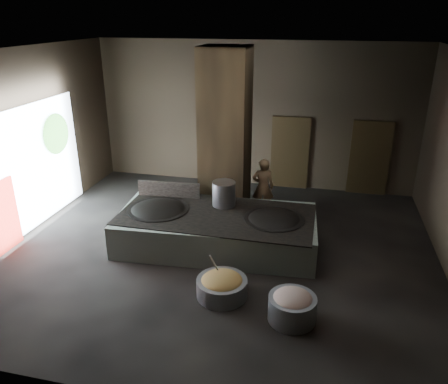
% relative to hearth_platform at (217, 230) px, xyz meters
% --- Properties ---
extents(floor, '(10.00, 9.00, 0.10)m').
position_rel_hearth_platform_xyz_m(floor, '(0.12, -0.19, -0.45)').
color(floor, black).
rests_on(floor, ground).
extents(ceiling, '(10.00, 9.00, 0.10)m').
position_rel_hearth_platform_xyz_m(ceiling, '(0.12, -0.19, 4.15)').
color(ceiling, black).
rests_on(ceiling, back_wall).
extents(back_wall, '(10.00, 0.10, 4.50)m').
position_rel_hearth_platform_xyz_m(back_wall, '(0.12, 4.36, 1.85)').
color(back_wall, black).
rests_on(back_wall, ground).
extents(front_wall, '(10.00, 0.10, 4.50)m').
position_rel_hearth_platform_xyz_m(front_wall, '(0.12, -4.74, 1.85)').
color(front_wall, black).
rests_on(front_wall, ground).
extents(left_wall, '(0.10, 9.00, 4.50)m').
position_rel_hearth_platform_xyz_m(left_wall, '(-4.93, -0.19, 1.85)').
color(left_wall, black).
rests_on(left_wall, ground).
extents(pillar, '(1.20, 1.20, 4.50)m').
position_rel_hearth_platform_xyz_m(pillar, '(-0.18, 1.71, 1.85)').
color(pillar, black).
rests_on(pillar, ground).
extents(hearth_platform, '(4.78, 2.52, 0.81)m').
position_rel_hearth_platform_xyz_m(hearth_platform, '(0.00, 0.00, 0.00)').
color(hearth_platform, '#B3C6B5').
rests_on(hearth_platform, ground).
extents(platform_cap, '(4.54, 2.18, 0.03)m').
position_rel_hearth_platform_xyz_m(platform_cap, '(0.00, 0.00, 0.41)').
color(platform_cap, black).
rests_on(platform_cap, hearth_platform).
extents(wok_left, '(1.46, 1.46, 0.40)m').
position_rel_hearth_platform_xyz_m(wok_left, '(-1.45, -0.05, 0.35)').
color(wok_left, black).
rests_on(wok_left, hearth_platform).
extents(wok_left_rim, '(1.49, 1.49, 0.05)m').
position_rel_hearth_platform_xyz_m(wok_left_rim, '(-1.45, -0.05, 0.42)').
color(wok_left_rim, black).
rests_on(wok_left_rim, hearth_platform).
extents(wok_right, '(1.36, 1.36, 0.38)m').
position_rel_hearth_platform_xyz_m(wok_right, '(1.35, 0.05, 0.35)').
color(wok_right, black).
rests_on(wok_right, hearth_platform).
extents(wok_right_rim, '(1.39, 1.39, 0.05)m').
position_rel_hearth_platform_xyz_m(wok_right_rim, '(1.35, 0.05, 0.42)').
color(wok_right_rim, black).
rests_on(wok_right_rim, hearth_platform).
extents(stock_pot, '(0.57, 0.57, 0.61)m').
position_rel_hearth_platform_xyz_m(stock_pot, '(0.05, 0.55, 0.73)').
color(stock_pot, '#94969B').
rests_on(stock_pot, hearth_platform).
extents(splash_guard, '(1.62, 0.17, 0.40)m').
position_rel_hearth_platform_xyz_m(splash_guard, '(-1.45, 0.75, 0.63)').
color(splash_guard, black).
rests_on(splash_guard, hearth_platform).
extents(cook, '(0.65, 0.49, 1.63)m').
position_rel_hearth_platform_xyz_m(cook, '(0.81, 1.99, 0.41)').
color(cook, '#9E7850').
rests_on(cook, ground).
extents(veg_basin, '(1.03, 1.03, 0.37)m').
position_rel_hearth_platform_xyz_m(veg_basin, '(0.60, -1.97, -0.22)').
color(veg_basin, gray).
rests_on(veg_basin, ground).
extents(veg_fill, '(0.83, 0.83, 0.25)m').
position_rel_hearth_platform_xyz_m(veg_fill, '(0.60, -1.97, -0.05)').
color(veg_fill, olive).
rests_on(veg_fill, veg_basin).
extents(ladle, '(0.20, 0.37, 0.72)m').
position_rel_hearth_platform_xyz_m(ladle, '(0.45, -1.82, 0.15)').
color(ladle, '#94969B').
rests_on(ladle, veg_basin).
extents(meat_basin, '(1.04, 1.04, 0.48)m').
position_rel_hearth_platform_xyz_m(meat_basin, '(2.01, -2.38, -0.16)').
color(meat_basin, gray).
rests_on(meat_basin, ground).
extents(meat_fill, '(0.73, 0.73, 0.28)m').
position_rel_hearth_platform_xyz_m(meat_fill, '(2.01, -2.38, 0.05)').
color(meat_fill, '#AA7466').
rests_on(meat_fill, meat_basin).
extents(doorway_near, '(1.18, 0.08, 2.38)m').
position_rel_hearth_platform_xyz_m(doorway_near, '(1.32, 4.26, 0.70)').
color(doorway_near, black).
rests_on(doorway_near, ground).
extents(doorway_near_glow, '(0.81, 0.04, 1.92)m').
position_rel_hearth_platform_xyz_m(doorway_near_glow, '(1.53, 4.38, 0.65)').
color(doorway_near_glow, '#8C6647').
rests_on(doorway_near_glow, ground).
extents(doorway_far, '(1.18, 0.08, 2.38)m').
position_rel_hearth_platform_xyz_m(doorway_far, '(3.72, 4.26, 0.70)').
color(doorway_far, black).
rests_on(doorway_far, ground).
extents(doorway_far_glow, '(0.85, 0.04, 2.01)m').
position_rel_hearth_platform_xyz_m(doorway_far_glow, '(3.52, 4.42, 0.65)').
color(doorway_far_glow, '#8C6647').
rests_on(doorway_far_glow, ground).
extents(left_opening, '(0.04, 4.20, 3.10)m').
position_rel_hearth_platform_xyz_m(left_opening, '(-4.83, 0.01, 1.20)').
color(left_opening, white).
rests_on(left_opening, ground).
extents(pavilion_sliver, '(0.05, 0.90, 1.70)m').
position_rel_hearth_platform_xyz_m(pavilion_sliver, '(-4.76, -1.29, 0.45)').
color(pavilion_sliver, maroon).
rests_on(pavilion_sliver, ground).
extents(tree_silhouette, '(0.28, 1.10, 1.10)m').
position_rel_hearth_platform_xyz_m(tree_silhouette, '(-4.73, 1.11, 1.80)').
color(tree_silhouette, '#194714').
rests_on(tree_silhouette, left_opening).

